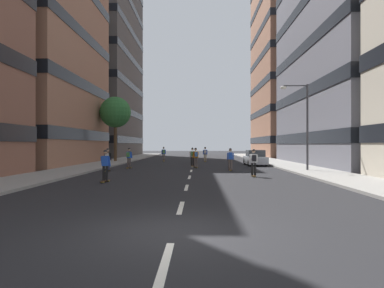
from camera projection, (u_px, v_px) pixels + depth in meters
name	position (u px, v px, depth m)	size (l,w,h in m)	color
ground_plane	(193.00, 165.00, 32.66)	(149.43, 149.43, 0.00)	black
sidewalk_left	(109.00, 163.00, 35.97)	(3.68, 68.49, 0.14)	gray
sidewalk_right	(278.00, 163.00, 35.59)	(3.68, 68.49, 0.14)	gray
lane_markings	(193.00, 165.00, 33.26)	(0.16, 57.20, 0.01)	silver
building_left_mid	(6.00, 41.00, 34.06)	(16.80, 17.33, 25.38)	#9E6B51
building_left_far	(85.00, 62.00, 57.76)	(16.80, 21.55, 33.02)	#4C4744
building_right_far	(307.00, 48.00, 56.96)	(16.80, 18.41, 37.45)	#9E6B51
parked_car_near	(255.00, 158.00, 32.57)	(1.82, 4.40, 1.52)	#B2B7BF
street_tree_near	(115.00, 113.00, 38.62)	(3.61, 3.61, 7.53)	#4C3823
streetlamp_right	(303.00, 117.00, 24.99)	(2.13, 0.30, 6.50)	#3F3F44
skater_0	(108.00, 158.00, 25.14)	(0.53, 0.90, 1.78)	brown
skater_1	(254.00, 161.00, 21.05)	(0.53, 0.90, 1.78)	brown
skater_2	(196.00, 156.00, 29.28)	(0.57, 0.92, 1.78)	brown
skater_3	(230.00, 158.00, 25.98)	(0.55, 0.91, 1.78)	brown
skater_4	(205.00, 153.00, 39.45)	(0.54, 0.91, 1.78)	brown
skater_5	(105.00, 164.00, 17.99)	(0.56, 0.92, 1.78)	brown
skater_6	(192.00, 156.00, 30.72)	(0.53, 0.90, 1.78)	brown
skater_7	(129.00, 157.00, 28.50)	(0.57, 0.92, 1.78)	brown
skater_8	(164.00, 153.00, 40.72)	(0.56, 0.92, 1.78)	brown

